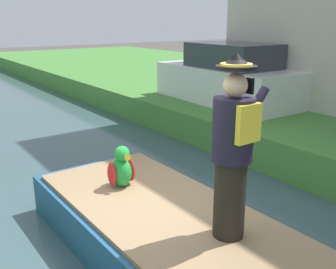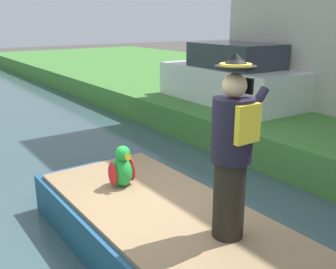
% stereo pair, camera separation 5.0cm
% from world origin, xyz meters
% --- Properties ---
extents(ground_plane, '(80.00, 80.00, 0.00)m').
position_xyz_m(ground_plane, '(0.00, 0.00, 0.00)').
color(ground_plane, '#4C4742').
extents(canal_water, '(5.89, 48.00, 0.10)m').
position_xyz_m(canal_water, '(0.00, 0.00, 0.05)').
color(canal_water, '#3D565B').
rests_on(canal_water, ground).
extents(boat, '(1.83, 4.21, 0.61)m').
position_xyz_m(boat, '(0.00, -0.27, 0.40)').
color(boat, '#23517A').
rests_on(boat, canal_water).
extents(person_pirate, '(0.61, 0.42, 1.85)m').
position_xyz_m(person_pirate, '(0.20, -1.04, 1.64)').
color(person_pirate, black).
rests_on(person_pirate, boat).
extents(parrot_plush, '(0.36, 0.35, 0.57)m').
position_xyz_m(parrot_plush, '(-0.09, 0.67, 0.95)').
color(parrot_plush, green).
rests_on(parrot_plush, boat).
extents(parked_car_white, '(1.84, 4.06, 1.50)m').
position_xyz_m(parked_car_white, '(4.71, 3.60, 1.41)').
color(parked_car_white, white).
rests_on(parked_car_white, grass_bank_far).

